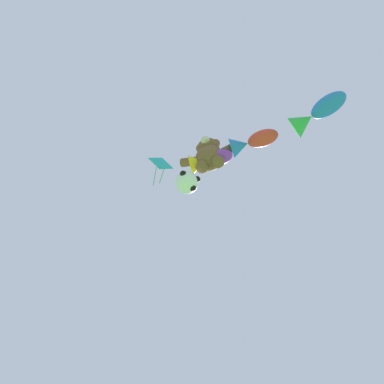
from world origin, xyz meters
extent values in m
ellipsoid|color=brown|center=(0.17, 3.47, 14.13)|extent=(1.05, 0.90, 1.29)
sphere|color=brown|center=(0.17, 3.47, 15.09)|extent=(0.88, 0.88, 0.88)
sphere|color=beige|center=(0.17, 3.10, 15.02)|extent=(0.37, 0.37, 0.37)
sphere|color=brown|center=(-0.15, 3.47, 15.43)|extent=(0.36, 0.36, 0.36)
cylinder|color=brown|center=(-0.60, 3.47, 14.36)|extent=(0.76, 0.34, 0.60)
sphere|color=brown|center=(-0.12, 3.47, 13.52)|extent=(0.48, 0.48, 0.48)
sphere|color=brown|center=(0.49, 3.47, 15.43)|extent=(0.36, 0.36, 0.36)
cylinder|color=brown|center=(0.93, 3.47, 14.36)|extent=(0.76, 0.34, 0.60)
sphere|color=brown|center=(0.46, 3.47, 13.52)|extent=(0.48, 0.48, 0.48)
sphere|color=white|center=(-0.73, 3.56, 12.81)|extent=(0.81, 0.81, 0.81)
sphere|color=black|center=(-0.36, 3.56, 12.81)|extent=(0.23, 0.23, 0.23)
sphere|color=black|center=(-0.81, 3.81, 13.07)|extent=(0.23, 0.23, 0.23)
sphere|color=black|center=(-0.73, 3.19, 12.75)|extent=(0.23, 0.23, 0.23)
sphere|color=black|center=(-0.55, 3.69, 12.50)|extent=(0.23, 0.23, 0.23)
ellipsoid|color=purple|center=(0.52, 3.49, 13.92)|extent=(1.04, 0.62, 0.49)
cone|color=yellow|center=(-0.26, 3.45, 13.92)|extent=(0.59, 0.74, 0.72)
sphere|color=black|center=(0.84, 3.51, 14.05)|extent=(0.13, 0.13, 0.13)
ellipsoid|color=red|center=(2.25, 3.46, 14.38)|extent=(1.16, 0.64, 0.53)
cone|color=blue|center=(1.36, 3.47, 14.38)|extent=(0.64, 0.79, 0.78)
sphere|color=black|center=(2.62, 3.46, 14.52)|extent=(0.14, 0.14, 0.14)
ellipsoid|color=blue|center=(4.66, 2.90, 14.07)|extent=(1.45, 1.06, 0.58)
cone|color=green|center=(3.70, 3.22, 14.07)|extent=(0.95, 1.04, 0.86)
sphere|color=black|center=(5.05, 2.77, 14.23)|extent=(0.15, 0.15, 0.15)
cube|color=#19ADB2|center=(-2.18, 4.05, 16.76)|extent=(0.91, 0.86, 1.23)
cylinder|color=green|center=(-2.34, 4.04, 15.50)|extent=(0.03, 0.08, 1.74)
cylinder|color=green|center=(-2.03, 4.07, 15.41)|extent=(0.03, 0.21, 1.91)
camera|label=1|loc=(1.22, -1.62, 1.23)|focal=35.00mm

